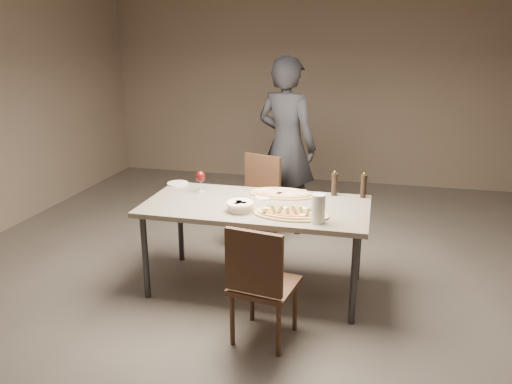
% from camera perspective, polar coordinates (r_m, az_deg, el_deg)
% --- Properties ---
extents(room, '(7.00, 7.00, 7.00)m').
position_cam_1_polar(room, '(3.86, 0.00, 7.82)').
color(room, '#5F5852').
rests_on(room, ground).
extents(dining_table, '(1.80, 0.90, 0.75)m').
position_cam_1_polar(dining_table, '(4.04, 0.00, -2.13)').
color(dining_table, gray).
rests_on(dining_table, ground).
extents(zucchini_pizza, '(0.58, 0.32, 0.05)m').
position_cam_1_polar(zucchini_pizza, '(3.77, 3.99, -2.41)').
color(zucchini_pizza, tan).
rests_on(zucchini_pizza, dining_table).
extents(ham_pizza, '(0.55, 0.31, 0.04)m').
position_cam_1_polar(ham_pizza, '(4.24, 2.95, -0.15)').
color(ham_pizza, tan).
rests_on(ham_pizza, dining_table).
extents(bread_basket, '(0.22, 0.22, 0.08)m').
position_cam_1_polar(bread_basket, '(3.84, -1.86, -1.53)').
color(bread_basket, '#EEE4C1').
rests_on(bread_basket, dining_table).
extents(oil_dish, '(0.13, 0.13, 0.01)m').
position_cam_1_polar(oil_dish, '(4.14, 0.78, -0.69)').
color(oil_dish, white).
rests_on(oil_dish, dining_table).
extents(pepper_mill_left, '(0.05, 0.05, 0.21)m').
position_cam_1_polar(pepper_mill_left, '(4.26, 8.95, 0.92)').
color(pepper_mill_left, black).
rests_on(pepper_mill_left, dining_table).
extents(pepper_mill_right, '(0.06, 0.06, 0.21)m').
position_cam_1_polar(pepper_mill_right, '(4.25, 12.18, 0.70)').
color(pepper_mill_right, black).
rests_on(pepper_mill_right, dining_table).
extents(carafe, '(0.10, 0.10, 0.21)m').
position_cam_1_polar(carafe, '(3.61, 7.11, -1.89)').
color(carafe, silver).
rests_on(carafe, dining_table).
extents(wine_glass, '(0.08, 0.08, 0.19)m').
position_cam_1_polar(wine_glass, '(4.33, -6.37, 1.68)').
color(wine_glass, silver).
rests_on(wine_glass, dining_table).
extents(side_plate, '(0.19, 0.19, 0.01)m').
position_cam_1_polar(side_plate, '(4.61, -8.92, 0.97)').
color(side_plate, white).
rests_on(side_plate, dining_table).
extents(chair_near, '(0.47, 0.47, 0.87)m').
position_cam_1_polar(chair_near, '(3.38, 0.46, -9.96)').
color(chair_near, '#41291B').
rests_on(chair_near, ground).
extents(chair_far, '(0.55, 0.55, 0.91)m').
position_cam_1_polar(chair_far, '(5.01, 0.08, -0.46)').
color(chair_far, '#41291B').
rests_on(chair_far, ground).
extents(diner, '(0.80, 0.66, 1.87)m').
position_cam_1_polar(diner, '(5.32, 3.50, 5.29)').
color(diner, black).
rests_on(diner, ground).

